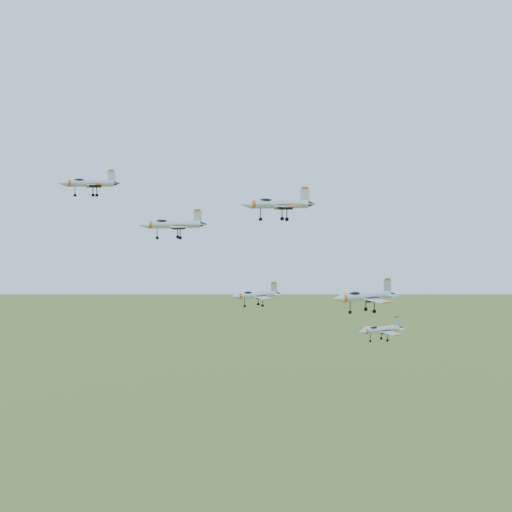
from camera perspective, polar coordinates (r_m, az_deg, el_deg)
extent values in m
cylinder|color=#B3B8C1|center=(141.02, -13.10, 5.69)|extent=(9.08, 4.24, 1.32)
cone|color=#B3B8C1|center=(139.40, -15.26, 5.64)|extent=(2.16, 1.85, 1.32)
cone|color=black|center=(142.76, -11.08, 5.72)|extent=(1.71, 1.53, 1.12)
ellipsoid|color=black|center=(140.34, -13.98, 5.88)|extent=(2.43, 1.63, 0.84)
cube|color=#B3B8C1|center=(138.38, -12.65, 5.60)|extent=(3.67, 4.99, 0.14)
cube|color=#B3B8C1|center=(143.79, -13.38, 5.57)|extent=(3.67, 4.99, 0.14)
cube|color=#B3B8C1|center=(142.39, -11.51, 6.27)|extent=(1.48, 0.61, 2.14)
cube|color=#D0510E|center=(142.42, -11.52, 6.72)|extent=(1.10, 0.50, 0.36)
cylinder|color=#B3B8C1|center=(131.82, -6.55, 2.52)|extent=(9.65, 2.22, 1.38)
cone|color=#B3B8C1|center=(130.88, -9.03, 2.47)|extent=(2.03, 1.55, 1.38)
cone|color=black|center=(132.96, -4.21, 2.56)|extent=(1.59, 1.30, 1.17)
ellipsoid|color=black|center=(131.39, -7.56, 2.72)|extent=(2.42, 1.20, 0.88)
cube|color=#B3B8C1|center=(128.96, -6.21, 2.34)|extent=(2.85, 4.88, 0.15)
cube|color=#B3B8C1|center=(134.80, -6.70, 2.47)|extent=(2.85, 4.88, 0.15)
cube|color=#B3B8C1|center=(132.64, -4.71, 3.17)|extent=(1.60, 0.27, 2.23)
cube|color=#D0510E|center=(132.60, -4.71, 3.68)|extent=(1.18, 0.25, 0.37)
cylinder|color=#B3B8C1|center=(116.26, 1.89, 4.17)|extent=(9.78, 2.21, 1.40)
cone|color=#B3B8C1|center=(114.51, -0.87, 4.15)|extent=(2.05, 1.56, 1.40)
cone|color=black|center=(118.20, 4.47, 4.17)|extent=(1.60, 1.31, 1.19)
ellipsoid|color=black|center=(115.50, 0.78, 4.42)|extent=(2.45, 1.20, 0.89)
cube|color=#B3B8C1|center=(113.49, 2.49, 4.00)|extent=(2.87, 4.93, 0.15)
cube|color=#B3B8C1|center=(119.19, 1.52, 4.07)|extent=(2.87, 4.93, 0.15)
cube|color=#B3B8C1|center=(117.75, 3.93, 4.88)|extent=(1.62, 0.27, 2.26)
cube|color=#D0510E|center=(117.74, 3.94, 5.46)|extent=(1.19, 0.25, 0.38)
cylinder|color=#B3B8C1|center=(134.48, 0.08, -3.13)|extent=(7.83, 2.85, 1.12)
cone|color=#B3B8C1|center=(132.58, -1.74, -3.26)|extent=(1.77, 1.45, 1.12)
cone|color=black|center=(136.45, 1.79, -3.01)|extent=(1.39, 1.20, 0.95)
ellipsoid|color=black|center=(133.63, -0.65, -3.01)|extent=(2.03, 1.22, 0.71)
cube|color=#B3B8C1|center=(132.43, 0.60, -3.36)|extent=(2.79, 4.15, 0.12)
cube|color=#B3B8C1|center=(136.75, -0.28, -3.08)|extent=(2.79, 4.15, 0.12)
cube|color=#B3B8C1|center=(135.85, 1.44, -2.55)|extent=(1.29, 0.39, 1.81)
cube|color=#D0510E|center=(135.73, 1.44, -2.15)|extent=(0.95, 0.33, 0.30)
cylinder|color=#B3B8C1|center=(127.15, 8.79, -3.22)|extent=(10.16, 4.14, 1.47)
cone|color=#B3B8C1|center=(123.65, 6.52, -3.43)|extent=(2.35, 1.96, 1.47)
cone|color=black|center=(130.70, 10.86, -3.02)|extent=(1.86, 1.62, 1.25)
ellipsoid|color=black|center=(125.62, 7.89, -3.05)|extent=(2.67, 1.68, 0.93)
cube|color=#B3B8C1|center=(124.84, 9.74, -3.52)|extent=(3.83, 5.47, 0.16)
cube|color=#B3B8C1|center=(129.84, 8.04, -3.15)|extent=(3.83, 5.47, 0.16)
cube|color=#B3B8C1|center=(129.72, 10.44, -2.39)|extent=(1.66, 0.59, 2.37)
cube|color=#D0510E|center=(129.56, 10.45, -1.85)|extent=(1.24, 0.49, 0.39)
cylinder|color=#B3B8C1|center=(135.39, 10.01, -5.82)|extent=(7.72, 3.12, 1.11)
cone|color=#B3B8C1|center=(132.67, 8.42, -6.03)|extent=(1.78, 1.48, 1.11)
cone|color=black|center=(138.11, 11.48, -5.63)|extent=(1.41, 1.23, 0.95)
ellipsoid|color=black|center=(134.19, 9.37, -5.73)|extent=(2.03, 1.27, 0.71)
cube|color=#B3B8C1|center=(133.69, 10.70, -6.07)|extent=(2.90, 4.15, 0.12)
cube|color=#B3B8C1|center=(137.40, 9.45, -5.74)|extent=(2.90, 4.15, 0.12)
cube|color=#B3B8C1|center=(137.31, 11.18, -5.19)|extent=(1.27, 0.44, 1.80)
cube|color=#D0510E|center=(137.15, 11.19, -4.81)|extent=(0.94, 0.37, 0.30)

